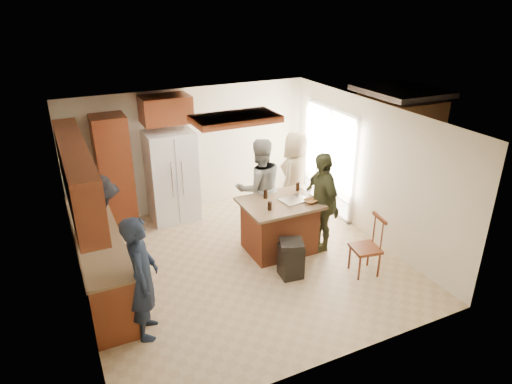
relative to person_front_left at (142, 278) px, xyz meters
name	(u,v)px	position (x,y,z in m)	size (l,w,h in m)	color
room_shell	(388,150)	(6.21, 2.64, 0.00)	(8.00, 5.20, 5.00)	tan
person_front_left	(142,278)	(0.00, 0.00, 0.00)	(0.63, 0.46, 1.73)	#1A2335
person_behind_left	(259,188)	(2.54, 1.80, 0.06)	(0.90, 0.56, 1.86)	gray
person_behind_right	(295,176)	(3.49, 2.14, 0.01)	(0.86, 0.56, 1.76)	tan
person_side_right	(321,202)	(3.28, 0.90, 0.02)	(1.04, 0.53, 1.78)	#3B3E24
person_counter	(102,233)	(-0.29, 1.34, 0.04)	(1.17, 0.54, 1.82)	black
left_cabinetry	(93,230)	(-0.41, 1.39, 0.09)	(0.64, 3.00, 2.30)	maroon
back_wall_units	(128,157)	(0.50, 3.19, 0.51)	(1.80, 0.60, 2.45)	maroon
refrigerator	(172,176)	(1.28, 3.11, 0.04)	(0.90, 0.76, 1.80)	white
kitchen_island	(279,226)	(2.59, 1.12, -0.39)	(1.28, 1.03, 0.93)	brown
island_items	(295,199)	(2.84, 1.05, 0.10)	(0.90, 0.69, 0.15)	silver
trash_bin	(291,259)	(2.38, 0.32, -0.55)	(0.46, 0.46, 0.63)	black
spindle_chair	(367,248)	(3.51, -0.11, -0.41)	(0.49, 0.49, 0.99)	maroon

